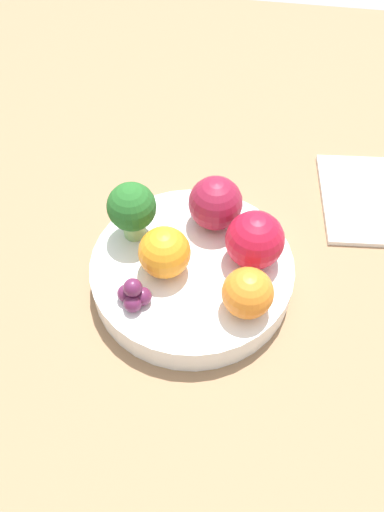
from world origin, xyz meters
The scene contains 9 objects.
ground_plane centered at (0.00, 0.00, 0.00)m, with size 6.00×6.00×0.00m, color gray.
table_surface centered at (0.00, 0.00, 0.01)m, with size 1.20×1.20×0.02m.
bowl centered at (0.00, 0.00, 0.04)m, with size 0.20×0.20×0.03m.
broccoli centered at (-0.06, 0.03, 0.09)m, with size 0.05×0.05×0.06m.
apple_red centered at (0.06, 0.01, 0.08)m, with size 0.06×0.06×0.06m.
apple_green centered at (0.01, 0.06, 0.08)m, with size 0.05×0.05×0.05m.
orange_front centered at (-0.02, -0.01, 0.08)m, with size 0.05×0.05×0.05m.
orange_back centered at (0.06, -0.04, 0.07)m, with size 0.05×0.05×0.05m.
grape_cluster centered at (-0.04, -0.05, 0.06)m, with size 0.03×0.03×0.03m.
Camera 1 is at (0.05, -0.28, 0.43)m, focal length 35.00 mm.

